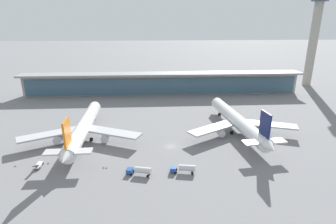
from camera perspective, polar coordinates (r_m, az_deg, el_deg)
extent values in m
plane|color=slate|center=(115.10, 0.61, -7.18)|extent=(1200.00, 1200.00, 0.00)
cylinder|color=white|center=(126.14, -17.07, -2.87)|extent=(7.24, 56.58, 5.95)
cone|color=white|center=(154.49, -14.81, 1.30)|extent=(5.96, 5.49, 5.83)
cone|color=white|center=(99.12, -20.62, -8.97)|extent=(5.51, 6.67, 5.36)
cube|color=black|center=(150.99, -15.05, 1.29)|extent=(4.52, 2.56, 0.72)
cube|color=#B7BABF|center=(125.37, -23.24, -4.25)|extent=(25.82, 17.61, 0.72)
cube|color=#B7BABF|center=(119.57, -11.49, -4.13)|extent=(26.06, 16.69, 0.72)
cylinder|color=silver|center=(124.65, -21.86, -5.22)|extent=(3.38, 4.39, 3.28)
cylinder|color=silver|center=(120.25, -12.92, -5.17)|extent=(3.38, 4.39, 3.28)
cube|color=orange|center=(100.77, -20.32, -4.08)|extent=(0.88, 7.20, 9.24)
cube|color=#B7BABF|center=(102.54, -20.05, -7.76)|extent=(16.52, 4.89, 0.51)
cylinder|color=black|center=(125.98, -18.60, -5.49)|extent=(1.26, 1.46, 1.44)
cylinder|color=black|center=(124.53, -15.65, -5.47)|extent=(1.26, 1.46, 1.44)
cylinder|color=black|center=(148.54, -15.16, -1.44)|extent=(1.26, 1.46, 1.44)
cylinder|color=white|center=(132.01, 14.08, -1.62)|extent=(11.92, 56.77, 5.95)
cone|color=white|center=(159.02, 9.80, 2.15)|extent=(6.37, 5.95, 5.83)
cone|color=white|center=(106.95, 20.45, -6.87)|extent=(6.02, 7.08, 5.36)
cube|color=black|center=(155.65, 10.23, 2.16)|extent=(4.70, 2.92, 0.72)
cube|color=#B7BABF|center=(123.37, 9.49, -3.27)|extent=(25.23, 19.20, 0.72)
cube|color=#B7BABF|center=(133.65, 19.97, -2.44)|extent=(26.37, 14.91, 0.72)
cylinder|color=silver|center=(124.62, 10.87, -4.15)|extent=(3.72, 4.64, 3.28)
cylinder|color=silver|center=(132.43, 18.83, -3.46)|extent=(3.72, 4.64, 3.28)
cube|color=#141E51|center=(108.41, 19.55, -2.39)|extent=(1.48, 7.22, 9.24)
cube|color=#B7BABF|center=(110.07, 19.43, -5.84)|extent=(16.81, 6.24, 0.51)
cylinder|color=black|center=(129.92, 13.10, -4.22)|extent=(1.38, 1.56, 1.44)
cylinder|color=black|center=(132.49, 15.74, -3.98)|extent=(1.38, 1.56, 1.44)
cylinder|color=black|center=(153.33, 10.67, -0.46)|extent=(1.38, 1.56, 1.44)
cube|color=silver|center=(110.23, -25.30, -9.95)|extent=(1.95, 4.85, 0.60)
cube|color=black|center=(107.75, -25.80, -10.04)|extent=(1.02, 3.98, 1.72)
cylinder|color=black|center=(108.70, -25.15, -10.51)|extent=(0.31, 0.91, 0.90)
cylinder|color=black|center=(109.29, -25.98, -10.48)|extent=(0.31, 0.91, 0.90)
cylinder|color=black|center=(111.47, -24.60, -9.69)|extent=(0.31, 0.91, 0.90)
cylinder|color=black|center=(112.04, -25.40, -9.66)|extent=(0.31, 0.91, 0.90)
cube|color=#234C9E|center=(96.72, -7.98, -11.98)|extent=(2.53, 2.82, 1.50)
cylinder|color=silver|center=(95.06, -5.19, -11.96)|extent=(5.94, 3.41, 2.10)
cylinder|color=black|center=(95.94, -7.62, -12.76)|extent=(0.94, 0.49, 0.90)
cylinder|color=black|center=(97.72, -7.21, -12.11)|extent=(0.94, 0.49, 0.90)
cylinder|color=black|center=(94.47, -4.24, -13.18)|extent=(0.94, 0.49, 0.90)
cylinder|color=black|center=(96.28, -3.90, -12.50)|extent=(0.94, 0.49, 0.90)
cube|color=#234C9E|center=(96.77, 1.09, -11.77)|extent=(2.36, 2.69, 1.50)
cylinder|color=silver|center=(96.21, 4.00, -11.53)|extent=(5.86, 2.96, 2.10)
cylinder|color=black|center=(96.15, 1.61, -12.51)|extent=(0.93, 0.42, 0.90)
cylinder|color=black|center=(98.04, 1.71, -11.84)|extent=(0.93, 0.42, 0.90)
cylinder|color=black|center=(95.98, 5.09, -12.64)|extent=(0.93, 0.42, 0.90)
cylinder|color=black|center=(97.88, 5.11, -11.97)|extent=(0.93, 0.42, 0.90)
cube|color=#9E998E|center=(193.94, -1.15, 5.84)|extent=(189.56, 8.00, 14.00)
cube|color=#3D5B70|center=(189.92, -1.09, 5.34)|extent=(185.77, 0.50, 11.20)
cube|color=gray|center=(190.43, -1.14, 7.93)|extent=(193.35, 12.80, 1.20)
cylinder|color=#9E998E|center=(244.05, 27.85, 12.19)|extent=(6.40, 6.40, 62.64)
cone|color=orange|center=(111.25, -23.67, -9.67)|extent=(0.44, 0.44, 0.70)
cube|color=black|center=(111.40, -23.65, -9.82)|extent=(0.62, 0.62, 0.04)
cone|color=orange|center=(114.56, -29.19, -9.71)|extent=(0.44, 0.44, 0.70)
cube|color=black|center=(114.71, -29.17, -9.85)|extent=(0.62, 0.62, 0.04)
cone|color=orange|center=(102.16, -13.29, -11.10)|extent=(0.44, 0.44, 0.70)
cube|color=black|center=(102.32, -13.28, -11.26)|extent=(0.62, 0.62, 0.04)
cone|color=orange|center=(101.76, -12.71, -11.18)|extent=(0.44, 0.44, 0.70)
cube|color=black|center=(101.92, -12.70, -11.34)|extent=(0.62, 0.62, 0.04)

